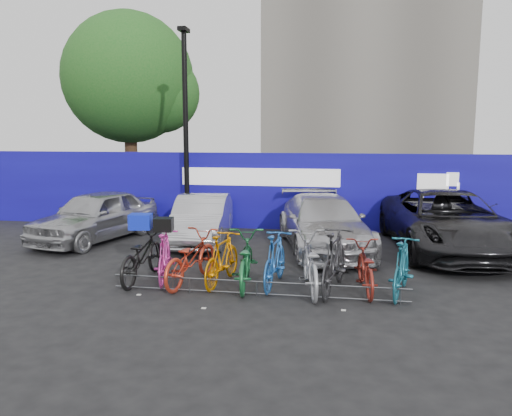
% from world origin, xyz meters
% --- Properties ---
extents(ground, '(100.00, 100.00, 0.00)m').
position_xyz_m(ground, '(0.00, 0.00, 0.00)').
color(ground, black).
rests_on(ground, ground).
extents(hoarding, '(22.00, 0.18, 2.40)m').
position_xyz_m(hoarding, '(0.01, 6.00, 1.20)').
color(hoarding, '#110986').
rests_on(hoarding, ground).
extents(tree, '(5.40, 5.20, 7.80)m').
position_xyz_m(tree, '(-6.77, 10.06, 5.07)').
color(tree, '#382314').
rests_on(tree, ground).
extents(lamppost, '(0.25, 0.50, 6.11)m').
position_xyz_m(lamppost, '(-3.20, 5.40, 3.27)').
color(lamppost, black).
rests_on(lamppost, ground).
extents(bike_rack, '(5.60, 0.03, 0.30)m').
position_xyz_m(bike_rack, '(-0.00, -0.60, 0.16)').
color(bike_rack, '#595B60').
rests_on(bike_rack, ground).
extents(car_0, '(2.67, 4.47, 1.43)m').
position_xyz_m(car_0, '(-5.28, 3.46, 0.71)').
color(car_0, '#A3A3A7').
rests_on(car_0, ground).
extents(car_1, '(1.86, 4.09, 1.30)m').
position_xyz_m(car_1, '(-2.27, 3.73, 0.65)').
color(car_1, '#AAAAAF').
rests_on(car_1, ground).
extents(car_2, '(3.01, 5.10, 1.39)m').
position_xyz_m(car_2, '(1.09, 3.46, 0.69)').
color(car_2, '#B0B0B5').
rests_on(car_2, ground).
extents(car_3, '(3.08, 5.82, 1.56)m').
position_xyz_m(car_3, '(4.20, 3.70, 0.78)').
color(car_3, black).
rests_on(car_3, ground).
extents(bike_0, '(0.74, 2.06, 1.08)m').
position_xyz_m(bike_0, '(-2.50, 0.02, 0.54)').
color(bike_0, black).
rests_on(bike_0, ground).
extents(bike_1, '(0.87, 1.81, 1.05)m').
position_xyz_m(bike_1, '(-2.02, 0.05, 0.52)').
color(bike_1, '#E137A4').
rests_on(bike_1, ground).
extents(bike_2, '(1.11, 2.11, 1.05)m').
position_xyz_m(bike_2, '(-1.44, -0.03, 0.53)').
color(bike_2, '#BA331E').
rests_on(bike_2, ground).
extents(bike_3, '(0.75, 1.81, 1.05)m').
position_xyz_m(bike_3, '(-0.80, 0.02, 0.53)').
color(bike_3, '#D07502').
rests_on(bike_3, ground).
extents(bike_4, '(0.93, 2.09, 1.06)m').
position_xyz_m(bike_4, '(-0.34, -0.02, 0.53)').
color(bike_4, '#1B6532').
rests_on(bike_4, ground).
extents(bike_5, '(0.67, 1.85, 1.09)m').
position_xyz_m(bike_5, '(0.26, 0.06, 0.54)').
color(bike_5, '#205CB2').
rests_on(bike_5, ground).
extents(bike_6, '(1.08, 2.19, 1.10)m').
position_xyz_m(bike_6, '(0.95, -0.11, 0.55)').
color(bike_6, '#9D9FA4').
rests_on(bike_6, ground).
extents(bike_7, '(0.94, 2.09, 1.21)m').
position_xyz_m(bike_7, '(1.41, -0.09, 0.61)').
color(bike_7, '#28282A').
rests_on(bike_7, ground).
extents(bike_8, '(0.80, 1.85, 0.95)m').
position_xyz_m(bike_8, '(2.00, 0.02, 0.47)').
color(bike_8, maroon).
rests_on(bike_8, ground).
extents(bike_9, '(0.94, 1.88, 1.09)m').
position_xyz_m(bike_9, '(2.66, -0.10, 0.54)').
color(bike_9, '#186075').
rests_on(bike_9, ground).
extents(cargo_crate, '(0.48, 0.40, 0.31)m').
position_xyz_m(cargo_crate, '(-2.50, 0.02, 1.23)').
color(cargo_crate, '#0D21CD').
rests_on(cargo_crate, bike_0).
extents(cargo_topcase, '(0.42, 0.38, 0.27)m').
position_xyz_m(cargo_topcase, '(-2.02, 0.05, 1.18)').
color(cargo_topcase, black).
rests_on(cargo_topcase, bike_1).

